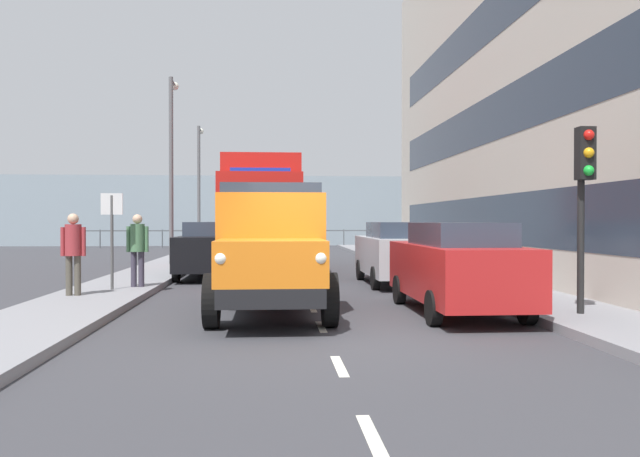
% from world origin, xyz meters
% --- Properties ---
extents(ground_plane, '(80.00, 80.00, 0.00)m').
position_xyz_m(ground_plane, '(0.00, -11.93, 0.00)').
color(ground_plane, '#38383D').
extents(sidewalk_left, '(2.06, 42.58, 0.15)m').
position_xyz_m(sidewalk_left, '(-4.65, -11.93, 0.07)').
color(sidewalk_left, gray).
rests_on(sidewalk_left, ground_plane).
extents(sidewalk_right, '(2.06, 42.58, 0.15)m').
position_xyz_m(sidewalk_right, '(4.65, -11.93, 0.07)').
color(sidewalk_right, gray).
rests_on(sidewalk_right, ground_plane).
extents(road_centreline_markings, '(0.12, 39.29, 0.01)m').
position_xyz_m(road_centreline_markings, '(0.00, -11.63, 0.00)').
color(road_centreline_markings, silver).
rests_on(road_centreline_markings, ground_plane).
extents(building_terrace, '(6.35, 25.42, 12.65)m').
position_xyz_m(building_terrace, '(-8.84, -9.03, 6.32)').
color(building_terrace, beige).
rests_on(building_terrace, ground_plane).
extents(sea_horizon, '(80.00, 0.80, 5.00)m').
position_xyz_m(sea_horizon, '(0.00, -36.22, 2.50)').
color(sea_horizon, '#84939E').
rests_on(sea_horizon, ground_plane).
extents(seawall_railing, '(28.08, 0.08, 1.20)m').
position_xyz_m(seawall_railing, '(-0.00, -32.62, 0.92)').
color(seawall_railing, '#4C5156').
rests_on(seawall_railing, ground_plane).
extents(truck_vintage_orange, '(2.17, 5.64, 2.43)m').
position_xyz_m(truck_vintage_orange, '(0.82, -2.04, 1.18)').
color(truck_vintage_orange, black).
rests_on(truck_vintage_orange, ground_plane).
extents(lorry_cargo_red, '(2.58, 8.20, 3.87)m').
position_xyz_m(lorry_cargo_red, '(1.14, -11.79, 2.08)').
color(lorry_cargo_red, red).
rests_on(lorry_cargo_red, ground_plane).
extents(car_red_kerbside_near, '(1.78, 4.59, 1.72)m').
position_xyz_m(car_red_kerbside_near, '(-2.67, -2.08, 0.90)').
color(car_red_kerbside_near, '#B21E1E').
rests_on(car_red_kerbside_near, ground_plane).
extents(car_silver_kerbside_1, '(1.91, 4.43, 1.72)m').
position_xyz_m(car_silver_kerbside_1, '(-2.67, -7.60, 0.90)').
color(car_silver_kerbside_1, '#B7BABF').
rests_on(car_silver_kerbside_1, ground_plane).
extents(car_black_oppositeside_0, '(1.91, 4.65, 1.72)m').
position_xyz_m(car_black_oppositeside_0, '(2.67, -10.15, 0.90)').
color(car_black_oppositeside_0, black).
rests_on(car_black_oppositeside_0, ground_plane).
extents(car_navy_oppositeside_1, '(1.84, 4.43, 1.72)m').
position_xyz_m(car_navy_oppositeside_1, '(2.67, -16.59, 0.90)').
color(car_navy_oppositeside_1, navy).
rests_on(car_navy_oppositeside_1, ground_plane).
extents(pedestrian_strolling, '(0.53, 0.34, 1.76)m').
position_xyz_m(pedestrian_strolling, '(5.06, -4.29, 1.19)').
color(pedestrian_strolling, '#4C473D').
rests_on(pedestrian_strolling, sidewalk_right).
extents(pedestrian_near_railing, '(0.53, 0.34, 1.76)m').
position_xyz_m(pedestrian_near_railing, '(4.07, -6.03, 1.19)').
color(pedestrian_near_railing, '#383342').
rests_on(pedestrian_near_railing, sidewalk_right).
extents(traffic_light_near, '(0.28, 0.41, 3.20)m').
position_xyz_m(traffic_light_near, '(-4.52, -0.81, 2.47)').
color(traffic_light_near, black).
rests_on(traffic_light_near, sidewalk_left).
extents(lamp_post_promenade, '(0.32, 1.14, 6.97)m').
position_xyz_m(lamp_post_promenade, '(4.55, -14.46, 4.27)').
color(lamp_post_promenade, '#59595B').
rests_on(lamp_post_promenade, sidewalk_right).
extents(lamp_post_far, '(0.32, 1.14, 6.52)m').
position_xyz_m(lamp_post_far, '(4.57, -23.55, 4.03)').
color(lamp_post_far, '#59595B').
rests_on(lamp_post_far, sidewalk_right).
extents(street_sign, '(0.50, 0.07, 2.25)m').
position_xyz_m(street_sign, '(4.54, -5.47, 1.68)').
color(street_sign, '#4C4C4C').
rests_on(street_sign, sidewalk_right).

